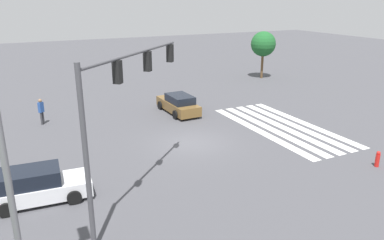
{
  "coord_description": "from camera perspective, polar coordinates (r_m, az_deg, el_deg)",
  "views": [
    {
      "loc": [
        -18.97,
        9.31,
        8.43
      ],
      "look_at": [
        0.0,
        0.0,
        1.47
      ],
      "focal_mm": 35.0,
      "sensor_mm": 36.0,
      "label": 1
    }
  ],
  "objects": [
    {
      "name": "tree_corner_a",
      "position": [
        41.34,
        10.81,
        11.3
      ],
      "size": [
        2.64,
        2.64,
        5.02
      ],
      "color": "brown",
      "rests_on": "ground_plane"
    },
    {
      "name": "fire_hydrant",
      "position": [
        21.79,
        26.43,
        -5.34
      ],
      "size": [
        0.22,
        0.22,
        0.86
      ],
      "color": "red",
      "rests_on": "ground_plane"
    },
    {
      "name": "crosswalk_markings",
      "position": [
        26.3,
        13.51,
        -0.99
      ],
      "size": [
        10.71,
        4.4,
        0.01
      ],
      "rotation": [
        0.0,
        0.0,
        1.57
      ],
      "color": "silver",
      "rests_on": "ground_plane"
    },
    {
      "name": "pedestrian",
      "position": [
        27.75,
        -21.99,
        1.41
      ],
      "size": [
        0.41,
        0.41,
        1.83
      ],
      "rotation": [
        0.0,
        0.0,
        -2.35
      ],
      "color": "#38383D",
      "rests_on": "ground_plane"
    },
    {
      "name": "ground_plane",
      "position": [
        22.75,
        -0.0,
        -3.53
      ],
      "size": [
        123.97,
        123.97,
        0.0
      ],
      "primitive_type": "plane",
      "color": "#47474C"
    },
    {
      "name": "traffic_signal_mast",
      "position": [
        14.32,
        -10.31,
        3.82
      ],
      "size": [
        5.59,
        5.59,
        6.59
      ],
      "rotation": [
        0.0,
        0.0,
        -0.79
      ],
      "color": "#47474C",
      "rests_on": "ground_plane"
    },
    {
      "name": "car_2",
      "position": [
        28.49,
        -2.08,
        2.44
      ],
      "size": [
        4.58,
        2.04,
        1.45
      ],
      "rotation": [
        0.0,
        0.0,
        0.02
      ],
      "color": "brown",
      "rests_on": "ground_plane"
    },
    {
      "name": "car_0",
      "position": [
        17.64,
        -22.53,
        -9.25
      ],
      "size": [
        2.21,
        4.37,
        1.5
      ],
      "rotation": [
        0.0,
        0.0,
        -1.64
      ],
      "color": "silver",
      "rests_on": "ground_plane"
    },
    {
      "name": "street_light_pole_a",
      "position": [
        9.24,
        -27.25,
        -1.72
      ],
      "size": [
        0.8,
        0.36,
        9.55
      ],
      "color": "slate",
      "rests_on": "ground_plane"
    }
  ]
}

